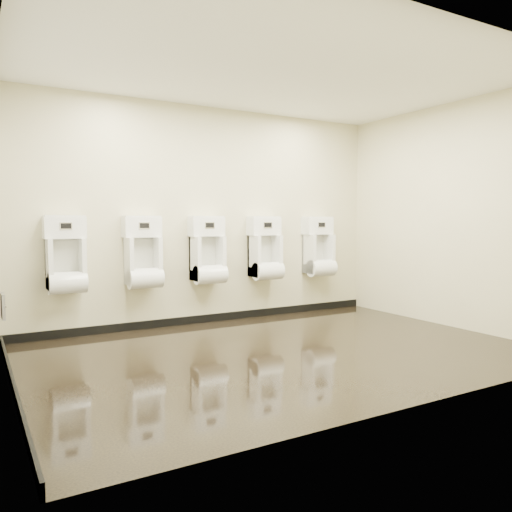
{
  "coord_description": "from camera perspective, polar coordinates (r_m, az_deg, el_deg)",
  "views": [
    {
      "loc": [
        -2.75,
        -4.21,
        1.33
      ],
      "look_at": [
        -0.0,
        0.55,
        0.94
      ],
      "focal_mm": 35.0,
      "sensor_mm": 36.0,
      "label": 1
    }
  ],
  "objects": [
    {
      "name": "ground",
      "position": [
        5.2,
        3.1,
        -10.81
      ],
      "size": [
        5.0,
        3.5,
        0.0
      ],
      "primitive_type": "cube",
      "color": "black",
      "rests_on": "ground"
    },
    {
      "name": "ceiling",
      "position": [
        5.24,
        3.23,
        20.31
      ],
      "size": [
        5.0,
        3.5,
        0.0
      ],
      "primitive_type": "cube",
      "color": "silver"
    },
    {
      "name": "back_wall",
      "position": [
        6.56,
        -5.24,
        4.61
      ],
      "size": [
        5.0,
        0.02,
        2.8
      ],
      "primitive_type": "cube",
      "color": "beige",
      "rests_on": "ground"
    },
    {
      "name": "front_wall",
      "position": [
        3.69,
        18.24,
        4.91
      ],
      "size": [
        5.0,
        0.02,
        2.8
      ],
      "primitive_type": "cube",
      "color": "beige",
      "rests_on": "ground"
    },
    {
      "name": "left_wall",
      "position": [
        4.22,
        -26.7,
        4.55
      ],
      "size": [
        0.02,
        3.5,
        2.8
      ],
      "primitive_type": "cube",
      "color": "beige",
      "rests_on": "ground"
    },
    {
      "name": "right_wall",
      "position": [
        6.73,
        21.34,
        4.34
      ],
      "size": [
        0.02,
        3.5,
        2.8
      ],
      "primitive_type": "cube",
      "color": "beige",
      "rests_on": "ground"
    },
    {
      "name": "tile_overlay_left",
      "position": [
        4.22,
        -26.63,
        4.55
      ],
      "size": [
        0.01,
        3.5,
        2.8
      ],
      "primitive_type": "cube",
      "color": "silver",
      "rests_on": "ground"
    },
    {
      "name": "skirting_back",
      "position": [
        6.68,
        -5.13,
        -7.06
      ],
      "size": [
        5.0,
        0.02,
        0.1
      ],
      "primitive_type": "cube",
      "color": "black",
      "rests_on": "ground"
    },
    {
      "name": "skirting_left",
      "position": [
        4.41,
        -25.97,
        -13.27
      ],
      "size": [
        0.02,
        3.5,
        0.1
      ],
      "primitive_type": "cube",
      "color": "black",
      "rests_on": "ground"
    },
    {
      "name": "access_panel",
      "position": [
        5.48,
        -26.94,
        -5.13
      ],
      "size": [
        0.04,
        0.25,
        0.25
      ],
      "color": "#9E9EA3",
      "rests_on": "left_wall"
    },
    {
      "name": "urinal_0",
      "position": [
        5.9,
        -20.89,
        -0.48
      ],
      "size": [
        0.45,
        0.34,
        0.85
      ],
      "color": "white",
      "rests_on": "back_wall"
    },
    {
      "name": "urinal_1",
      "position": [
        6.1,
        -12.76,
        -0.18
      ],
      "size": [
        0.45,
        0.34,
        0.85
      ],
      "color": "white",
      "rests_on": "back_wall"
    },
    {
      "name": "urinal_2",
      "position": [
        6.4,
        -5.51,
        0.09
      ],
      "size": [
        0.45,
        0.34,
        0.85
      ],
      "color": "white",
      "rests_on": "back_wall"
    },
    {
      "name": "urinal_3",
      "position": [
        6.8,
        1.09,
        0.34
      ],
      "size": [
        0.45,
        0.34,
        0.85
      ],
      "color": "white",
      "rests_on": "back_wall"
    },
    {
      "name": "urinal_4",
      "position": [
        7.31,
        7.2,
        0.57
      ],
      "size": [
        0.45,
        0.34,
        0.85
      ],
      "color": "white",
      "rests_on": "back_wall"
    }
  ]
}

